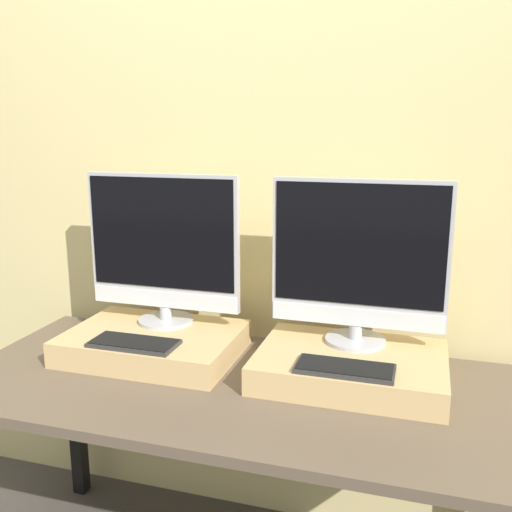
{
  "coord_description": "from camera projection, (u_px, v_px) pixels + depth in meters",
  "views": [
    {
      "loc": [
        0.51,
        -1.1,
        1.47
      ],
      "look_at": [
        0.0,
        0.59,
        1.07
      ],
      "focal_mm": 40.0,
      "sensor_mm": 36.0,
      "label": 1
    }
  ],
  "objects": [
    {
      "name": "monitor_left",
      "position": [
        163.0,
        247.0,
        1.89
      ],
      "size": [
        0.53,
        0.19,
        0.51
      ],
      "color": "#B2B2B7",
      "rests_on": "wooden_riser_left"
    },
    {
      "name": "keyboard_left",
      "position": [
        134.0,
        343.0,
        1.74
      ],
      "size": [
        0.27,
        0.12,
        0.01
      ],
      "color": "#2D2D2D",
      "rests_on": "wooden_riser_left"
    },
    {
      "name": "keyboard_right",
      "position": [
        345.0,
        368.0,
        1.56
      ],
      "size": [
        0.27,
        0.12,
        0.01
      ],
      "color": "#2D2D2D",
      "rests_on": "wooden_riser_right"
    },
    {
      "name": "wooden_riser_left",
      "position": [
        154.0,
        343.0,
        1.87
      ],
      "size": [
        0.55,
        0.4,
        0.08
      ],
      "color": "tan",
      "rests_on": "workbench"
    },
    {
      "name": "wooden_riser_right",
      "position": [
        351.0,
        366.0,
        1.69
      ],
      "size": [
        0.55,
        0.4,
        0.08
      ],
      "color": "tan",
      "rests_on": "workbench"
    },
    {
      "name": "wall_back",
      "position": [
        275.0,
        177.0,
        1.97
      ],
      "size": [
        8.0,
        0.04,
        2.6
      ],
      "color": "#DBC684",
      "rests_on": "ground_plane"
    },
    {
      "name": "monitor_right",
      "position": [
        358.0,
        260.0,
        1.71
      ],
      "size": [
        0.53,
        0.19,
        0.51
      ],
      "color": "#B2B2B7",
      "rests_on": "wooden_riser_right"
    },
    {
      "name": "workbench",
      "position": [
        235.0,
        405.0,
        1.7
      ],
      "size": [
        1.68,
        0.75,
        0.73
      ],
      "color": "brown",
      "rests_on": "ground_plane"
    }
  ]
}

